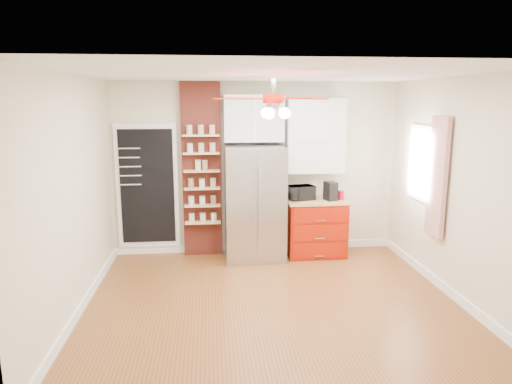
{
  "coord_description": "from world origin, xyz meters",
  "views": [
    {
      "loc": [
        -0.72,
        -5.15,
        2.4
      ],
      "look_at": [
        -0.11,
        0.9,
        1.19
      ],
      "focal_mm": 32.0,
      "sensor_mm": 36.0,
      "label": 1
    }
  ],
  "objects": [
    {
      "name": "wall_back",
      "position": [
        0.0,
        2.0,
        1.35
      ],
      "size": [
        4.5,
        0.02,
        2.7
      ],
      "primitive_type": "cube",
      "color": "beige",
      "rests_on": "floor"
    },
    {
      "name": "wall_left",
      "position": [
        -2.25,
        0.0,
        1.35
      ],
      "size": [
        0.02,
        4.0,
        2.7
      ],
      "primitive_type": "cube",
      "color": "beige",
      "rests_on": "floor"
    },
    {
      "name": "red_cabinet",
      "position": [
        0.92,
        1.68,
        0.45
      ],
      "size": [
        0.94,
        0.64,
        0.9
      ],
      "color": "#9D1504",
      "rests_on": "floor"
    },
    {
      "name": "wall_right",
      "position": [
        2.25,
        0.0,
        1.35
      ],
      "size": [
        0.02,
        4.0,
        2.7
      ],
      "primitive_type": "cube",
      "color": "beige",
      "rests_on": "floor"
    },
    {
      "name": "brick_pillar",
      "position": [
        -0.85,
        1.92,
        1.35
      ],
      "size": [
        0.6,
        0.16,
        2.7
      ],
      "primitive_type": "cube",
      "color": "maroon",
      "rests_on": "floor"
    },
    {
      "name": "ceiling",
      "position": [
        0.0,
        0.0,
        2.7
      ],
      "size": [
        4.5,
        4.5,
        0.0
      ],
      "primitive_type": "plane",
      "color": "white",
      "rests_on": "wall_back"
    },
    {
      "name": "window",
      "position": [
        2.23,
        0.9,
        1.55
      ],
      "size": [
        0.04,
        0.75,
        1.05
      ],
      "primitive_type": "cube",
      "color": "white",
      "rests_on": "wall_right"
    },
    {
      "name": "upper_shelf_unit",
      "position": [
        0.92,
        1.85,
        1.88
      ],
      "size": [
        0.9,
        0.3,
        1.15
      ],
      "primitive_type": "cube",
      "color": "white",
      "rests_on": "wall_back"
    },
    {
      "name": "canister_left",
      "position": [
        1.29,
        1.6,
        0.97
      ],
      "size": [
        0.13,
        0.13,
        0.14
      ],
      "primitive_type": "cylinder",
      "rotation": [
        0.0,
        0.0,
        -0.33
      ],
      "color": "#AA0927",
      "rests_on": "red_cabinet"
    },
    {
      "name": "floor",
      "position": [
        0.0,
        0.0,
        0.0
      ],
      "size": [
        4.5,
        4.5,
        0.0
      ],
      "primitive_type": "plane",
      "color": "brown",
      "rests_on": "ground"
    },
    {
      "name": "upper_glass_cabinet",
      "position": [
        -0.05,
        1.82,
        2.15
      ],
      "size": [
        0.9,
        0.35,
        0.7
      ],
      "primitive_type": "cube",
      "color": "white",
      "rests_on": "wall_back"
    },
    {
      "name": "toaster_oven",
      "position": [
        0.67,
        1.68,
        1.01
      ],
      "size": [
        0.45,
        0.36,
        0.22
      ],
      "primitive_type": "imported",
      "rotation": [
        0.0,
        0.0,
        0.25
      ],
      "color": "black",
      "rests_on": "red_cabinet"
    },
    {
      "name": "wall_front",
      "position": [
        0.0,
        -2.0,
        1.35
      ],
      "size": [
        4.5,
        0.02,
        2.7
      ],
      "primitive_type": "cube",
      "color": "beige",
      "rests_on": "floor"
    },
    {
      "name": "ceiling_fan",
      "position": [
        0.0,
        0.0,
        2.42
      ],
      "size": [
        1.4,
        1.4,
        0.44
      ],
      "color": "silver",
      "rests_on": "ceiling"
    },
    {
      "name": "canister_right",
      "position": [
        1.29,
        1.69,
        0.97
      ],
      "size": [
        0.12,
        0.12,
        0.14
      ],
      "primitive_type": "cylinder",
      "rotation": [
        0.0,
        0.0,
        -0.16
      ],
      "color": "#B80B0A",
      "rests_on": "red_cabinet"
    },
    {
      "name": "coffee_maker",
      "position": [
        1.12,
        1.59,
        1.04
      ],
      "size": [
        0.2,
        0.23,
        0.29
      ],
      "primitive_type": "cube",
      "rotation": [
        0.0,
        0.0,
        0.28
      ],
      "color": "black",
      "rests_on": "red_cabinet"
    },
    {
      "name": "pantry_jar_beans",
      "position": [
        -0.8,
        1.76,
        1.44
      ],
      "size": [
        0.11,
        0.11,
        0.14
      ],
      "primitive_type": "cylinder",
      "rotation": [
        0.0,
        0.0,
        -0.42
      ],
      "color": "olive",
      "rests_on": "brick_pillar"
    },
    {
      "name": "curtain",
      "position": [
        2.18,
        0.35,
        1.45
      ],
      "size": [
        0.06,
        0.4,
        1.55
      ],
      "primitive_type": "cube",
      "color": "#A92016",
      "rests_on": "wall_right"
    },
    {
      "name": "fridge",
      "position": [
        -0.05,
        1.63,
        0.88
      ],
      "size": [
        0.9,
        0.7,
        1.75
      ],
      "primitive_type": "cube",
      "color": "#AAAAAF",
      "rests_on": "floor"
    },
    {
      "name": "chalkboard",
      "position": [
        -1.7,
        1.96,
        1.1
      ],
      "size": [
        0.95,
        0.05,
        1.95
      ],
      "color": "white",
      "rests_on": "wall_back"
    },
    {
      "name": "pantry_jar_oats",
      "position": [
        -0.9,
        1.8,
        1.45
      ],
      "size": [
        0.1,
        0.1,
        0.15
      ],
      "primitive_type": "cylinder",
      "rotation": [
        0.0,
        0.0,
        0.05
      ],
      "color": "beige",
      "rests_on": "brick_pillar"
    }
  ]
}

